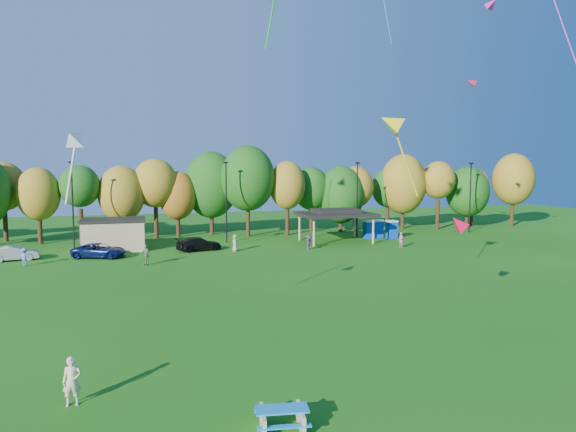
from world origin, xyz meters
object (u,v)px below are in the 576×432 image
object	(u,v)px
car_d	(199,244)
car_b	(15,253)
picnic_table	(282,417)
porta_potties	(379,229)
kite_flyer	(72,381)
car_c	(99,251)

from	to	relation	value
car_d	car_b	bearing A→B (deg)	79.04
picnic_table	car_d	bearing A→B (deg)	95.95
picnic_table	car_b	distance (m)	39.08
porta_potties	kite_flyer	world-z (taller)	porta_potties
picnic_table	car_d	distance (m)	37.00
picnic_table	car_d	size ratio (longest dim) A/B	0.41
car_d	kite_flyer	bearing A→B (deg)	151.83
porta_potties	picnic_table	distance (m)	46.52
kite_flyer	car_b	world-z (taller)	kite_flyer
porta_potties	car_c	xyz separation A→B (m)	(-31.28, -4.61, -0.41)
kite_flyer	car_c	size ratio (longest dim) A/B	0.36
kite_flyer	car_d	xyz separation A→B (m)	(8.45, 33.13, -0.21)
car_b	car_c	distance (m)	7.31
car_b	car_d	distance (m)	16.75
kite_flyer	car_d	size ratio (longest dim) A/B	0.38
porta_potties	car_c	distance (m)	31.62
kite_flyer	car_c	world-z (taller)	kite_flyer
car_b	porta_potties	bearing A→B (deg)	-93.85
car_c	car_b	bearing A→B (deg)	103.75
porta_potties	car_b	world-z (taller)	porta_potties
picnic_table	car_d	xyz separation A→B (m)	(1.80, 36.96, 0.24)
kite_flyer	car_d	bearing A→B (deg)	75.14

